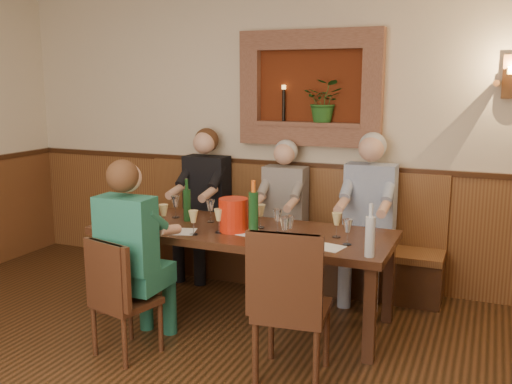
# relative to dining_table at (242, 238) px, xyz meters

# --- Properties ---
(room_shell) EXTENTS (6.04, 6.04, 2.82)m
(room_shell) POSITION_rel_dining_table_xyz_m (0.00, -1.85, 1.21)
(room_shell) COLOR beige
(room_shell) RESTS_ON ground
(wainscoting) EXTENTS (6.02, 6.02, 1.15)m
(wainscoting) POSITION_rel_dining_table_xyz_m (0.00, -1.85, -0.09)
(wainscoting) COLOR brown
(wainscoting) RESTS_ON ground
(wall_niche) EXTENTS (1.36, 0.30, 1.06)m
(wall_niche) POSITION_rel_dining_table_xyz_m (0.24, 1.09, 1.13)
(wall_niche) COLOR #551F0C
(wall_niche) RESTS_ON ground
(wall_sconce) EXTENTS (0.25, 0.20, 0.35)m
(wall_sconce) POSITION_rel_dining_table_xyz_m (1.90, 1.08, 1.27)
(wall_sconce) COLOR brown
(wall_sconce) RESTS_ON ground
(dining_table) EXTENTS (2.40, 0.90, 0.75)m
(dining_table) POSITION_rel_dining_table_xyz_m (0.00, 0.00, 0.00)
(dining_table) COLOR #321A0F
(dining_table) RESTS_ON ground
(bench) EXTENTS (3.00, 0.45, 1.11)m
(bench) POSITION_rel_dining_table_xyz_m (0.00, 0.94, -0.35)
(bench) COLOR #381E0F
(bench) RESTS_ON ground
(chair_near_left) EXTENTS (0.47, 0.47, 0.86)m
(chair_near_left) POSITION_rel_dining_table_xyz_m (-0.50, -0.92, -0.42)
(chair_near_left) COLOR #321A0F
(chair_near_left) RESTS_ON ground
(chair_near_right) EXTENTS (0.50, 0.50, 1.03)m
(chair_near_right) POSITION_rel_dining_table_xyz_m (0.70, -0.78, -0.38)
(chair_near_right) COLOR #321A0F
(chair_near_right) RESTS_ON ground
(person_bench_left) EXTENTS (0.44, 0.53, 1.46)m
(person_bench_left) POSITION_rel_dining_table_xyz_m (-0.80, 0.84, -0.07)
(person_bench_left) COLOR black
(person_bench_left) RESTS_ON ground
(person_bench_mid) EXTENTS (0.40, 0.49, 1.38)m
(person_bench_mid) POSITION_rel_dining_table_xyz_m (0.03, 0.84, -0.11)
(person_bench_mid) COLOR #5B5554
(person_bench_mid) RESTS_ON ground
(person_bench_right) EXTENTS (0.44, 0.54, 1.48)m
(person_bench_right) POSITION_rel_dining_table_xyz_m (0.84, 0.84, -0.06)
(person_bench_right) COLOR navy
(person_bench_right) RESTS_ON ground
(person_chair_front) EXTENTS (0.41, 0.50, 1.40)m
(person_chair_front) POSITION_rel_dining_table_xyz_m (-0.49, -0.78, -0.10)
(person_chair_front) COLOR #1A515C
(person_chair_front) RESTS_ON ground
(spittoon_bucket) EXTENTS (0.29, 0.29, 0.26)m
(spittoon_bucket) POSITION_rel_dining_table_xyz_m (-0.03, -0.09, 0.21)
(spittoon_bucket) COLOR red
(spittoon_bucket) RESTS_ON dining_table
(wine_bottle_green_a) EXTENTS (0.08, 0.08, 0.42)m
(wine_bottle_green_a) POSITION_rel_dining_table_xyz_m (0.14, -0.10, 0.25)
(wine_bottle_green_a) COLOR #19471E
(wine_bottle_green_a) RESTS_ON dining_table
(wine_bottle_green_b) EXTENTS (0.07, 0.07, 0.36)m
(wine_bottle_green_b) POSITION_rel_dining_table_xyz_m (-0.54, 0.07, 0.22)
(wine_bottle_green_b) COLOR #19471E
(wine_bottle_green_b) RESTS_ON dining_table
(water_bottle) EXTENTS (0.09, 0.09, 0.36)m
(water_bottle) POSITION_rel_dining_table_xyz_m (1.09, -0.34, 0.22)
(water_bottle) COLOR silver
(water_bottle) RESTS_ON dining_table
(tasting_sheet_a) EXTENTS (0.29, 0.24, 0.00)m
(tasting_sheet_a) POSITION_rel_dining_table_xyz_m (-0.79, -0.19, 0.08)
(tasting_sheet_a) COLOR white
(tasting_sheet_a) RESTS_ON dining_table
(tasting_sheet_b) EXTENTS (0.31, 0.24, 0.00)m
(tasting_sheet_b) POSITION_rel_dining_table_xyz_m (0.02, -0.09, 0.08)
(tasting_sheet_b) COLOR white
(tasting_sheet_b) RESTS_ON dining_table
(tasting_sheet_c) EXTENTS (0.30, 0.24, 0.00)m
(tasting_sheet_c) POSITION_rel_dining_table_xyz_m (0.75, -0.23, 0.08)
(tasting_sheet_c) COLOR white
(tasting_sheet_c) RESTS_ON dining_table
(tasting_sheet_d) EXTENTS (0.35, 0.30, 0.00)m
(tasting_sheet_d) POSITION_rel_dining_table_xyz_m (-0.44, -0.28, 0.08)
(tasting_sheet_d) COLOR white
(tasting_sheet_d) RESTS_ON dining_table
(wine_glass_0) EXTENTS (0.08, 0.08, 0.19)m
(wine_glass_0) POSITION_rel_dining_table_xyz_m (-0.96, -0.13, 0.17)
(wine_glass_0) COLOR #DCC983
(wine_glass_0) RESTS_ON dining_table
(wine_glass_1) EXTENTS (0.08, 0.08, 0.19)m
(wine_glass_1) POSITION_rel_dining_table_xyz_m (-0.69, 0.13, 0.17)
(wine_glass_1) COLOR white
(wine_glass_1) RESTS_ON dining_table
(wine_glass_2) EXTENTS (0.08, 0.08, 0.19)m
(wine_glass_2) POSITION_rel_dining_table_xyz_m (-0.60, -0.21, 0.17)
(wine_glass_2) COLOR #DCC983
(wine_glass_2) RESTS_ON dining_table
(wine_glass_3) EXTENTS (0.08, 0.08, 0.19)m
(wine_glass_3) POSITION_rel_dining_table_xyz_m (-0.34, 0.11, 0.17)
(wine_glass_3) COLOR white
(wine_glass_3) RESTS_ON dining_table
(wine_glass_4) EXTENTS (0.08, 0.08, 0.19)m
(wine_glass_4) POSITION_rel_dining_table_xyz_m (-0.12, -0.18, 0.17)
(wine_glass_4) COLOR #DCC983
(wine_glass_4) RESTS_ON dining_table
(wine_glass_5) EXTENTS (0.08, 0.08, 0.19)m
(wine_glass_5) POSITION_rel_dining_table_xyz_m (0.12, 0.09, 0.17)
(wine_glass_5) COLOR #DCC983
(wine_glass_5) RESTS_ON dining_table
(wine_glass_6) EXTENTS (0.08, 0.08, 0.19)m
(wine_glass_6) POSITION_rel_dining_table_xyz_m (0.45, -0.24, 0.17)
(wine_glass_6) COLOR white
(wine_glass_6) RESTS_ON dining_table
(wine_glass_7) EXTENTS (0.08, 0.08, 0.19)m
(wine_glass_7) POSITION_rel_dining_table_xyz_m (0.76, 0.05, 0.17)
(wine_glass_7) COLOR #DCC983
(wine_glass_7) RESTS_ON dining_table
(wine_glass_8) EXTENTS (0.08, 0.08, 0.19)m
(wine_glass_8) POSITION_rel_dining_table_xyz_m (0.89, -0.12, 0.17)
(wine_glass_8) COLOR white
(wine_glass_8) RESTS_ON dining_table
(wine_glass_9) EXTENTS (0.08, 0.08, 0.19)m
(wine_glass_9) POSITION_rel_dining_table_xyz_m (-0.27, -0.31, 0.17)
(wine_glass_9) COLOR #DCC983
(wine_glass_9) RESTS_ON dining_table
(wine_glass_10) EXTENTS (0.08, 0.08, 0.19)m
(wine_glass_10) POSITION_rel_dining_table_xyz_m (0.47, -0.18, 0.17)
(wine_glass_10) COLOR white
(wine_glass_10) RESTS_ON dining_table
(wine_glass_11) EXTENTS (0.08, 0.08, 0.19)m
(wine_glass_11) POSITION_rel_dining_table_xyz_m (0.31, -0.01, 0.17)
(wine_glass_11) COLOR white
(wine_glass_11) RESTS_ON dining_table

